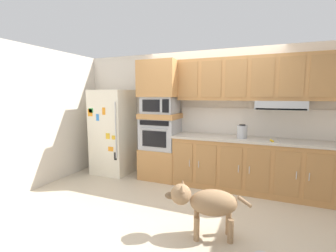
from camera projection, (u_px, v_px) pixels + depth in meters
ground_plane at (194, 200)px, 3.74m from camera, size 9.60×9.60×0.00m
back_kitchen_wall at (211, 116)px, 4.60m from camera, size 6.20×0.12×2.50m
side_panel_left at (58, 116)px, 4.65m from camera, size 0.12×7.10×2.50m
refrigerator at (113, 132)px, 5.02m from camera, size 0.76×0.73×1.76m
oven_base_cabinet at (161, 163)px, 4.74m from camera, size 0.74×0.62×0.60m
built_in_oven at (160, 134)px, 4.67m from camera, size 0.70×0.62×0.60m
appliance_mid_shelf at (160, 116)px, 4.63m from camera, size 0.74×0.62×0.10m
microwave at (160, 105)px, 4.60m from camera, size 0.64×0.54×0.32m
appliance_upper_cabinet at (160, 79)px, 4.54m from camera, size 0.74×0.62×0.68m
lower_cabinet_run at (258, 167)px, 4.02m from camera, size 2.93×0.63×0.88m
countertop_slab at (260, 140)px, 3.97m from camera, size 2.97×0.64×0.04m
backsplash_panel at (261, 122)px, 4.20m from camera, size 2.97×0.02×0.50m
upper_cabinet_with_hood at (264, 80)px, 3.95m from camera, size 2.93×0.48×0.88m
screwdriver at (273, 141)px, 3.74m from camera, size 0.16×0.15×0.03m
electric_kettle at (242, 132)px, 4.02m from camera, size 0.17×0.17×0.24m
dog at (206, 202)px, 2.71m from camera, size 0.97×0.44×0.65m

